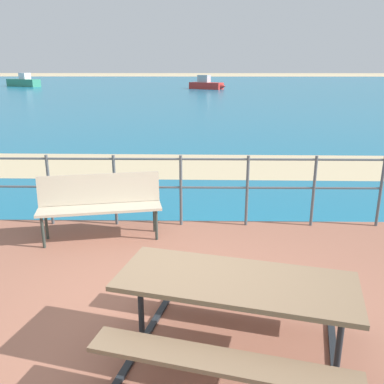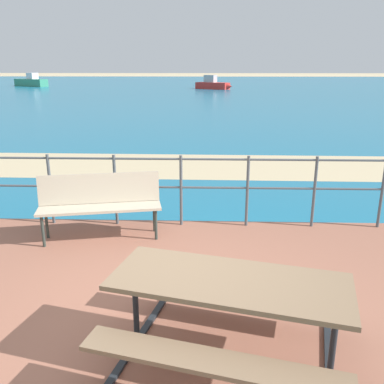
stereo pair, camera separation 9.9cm
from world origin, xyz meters
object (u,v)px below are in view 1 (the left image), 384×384
Objects in this scene: picnic_table at (235,299)px; boat_far at (23,82)px; boat_mid at (207,84)px; park_bench at (100,200)px.

boat_far reaches higher than picnic_table.
boat_far is (-20.67, 4.79, 0.04)m from boat_mid.
park_bench is (-1.65, 2.52, -0.03)m from picnic_table.
boat_mid reaches higher than picnic_table.
boat_far is at bearing 128.50° from picnic_table.
boat_far is at bearing -161.47° from boat_mid.
park_bench is at bearing 137.62° from picnic_table.
park_bench reaches higher than picnic_table.
picnic_table is at bearing -59.06° from boat_mid.
boat_mid is 0.82× the size of boat_far.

